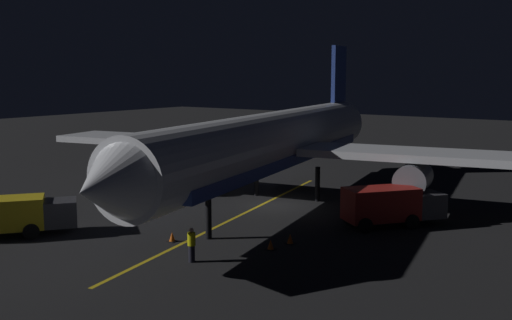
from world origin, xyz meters
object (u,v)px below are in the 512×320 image
at_px(traffic_cone_near_left, 131,218).
at_px(traffic_cone_near_right, 172,237).
at_px(baggage_truck, 13,216).
at_px(ground_crew_worker, 192,245).
at_px(traffic_cone_under_wing, 271,245).
at_px(traffic_cone_far, 290,239).
at_px(airliner, 276,143).
at_px(catering_truck, 390,206).

distance_m(traffic_cone_near_left, traffic_cone_near_right, 5.53).
height_order(baggage_truck, ground_crew_worker, baggage_truck).
height_order(traffic_cone_under_wing, traffic_cone_far, same).
height_order(airliner, traffic_cone_near_left, airliner).
relative_size(ground_crew_worker, traffic_cone_far, 3.16).
bearing_deg(catering_truck, baggage_truck, 40.90).
bearing_deg(traffic_cone_near_right, traffic_cone_under_wing, -160.53).
height_order(airliner, traffic_cone_near_right, airliner).
xyz_separation_m(airliner, baggage_truck, (7.66, 15.72, -3.19)).
distance_m(traffic_cone_near_left, traffic_cone_far, 10.95).
xyz_separation_m(baggage_truck, traffic_cone_under_wing, (-13.53, -6.26, -0.94)).
distance_m(traffic_cone_under_wing, traffic_cone_far, 1.54).
bearing_deg(traffic_cone_under_wing, catering_truck, -111.41).
distance_m(traffic_cone_near_right, traffic_cone_under_wing, 5.65).
distance_m(ground_crew_worker, traffic_cone_far, 6.00).
xyz_separation_m(ground_crew_worker, traffic_cone_near_right, (3.28, -2.09, -0.64)).
bearing_deg(traffic_cone_near_left, ground_crew_worker, 155.43).
height_order(catering_truck, traffic_cone_near_right, catering_truck).
bearing_deg(catering_truck, traffic_cone_near_left, 31.19).
height_order(airliner, ground_crew_worker, airliner).
distance_m(baggage_truck, catering_truck, 22.18).
relative_size(catering_truck, traffic_cone_under_wing, 11.15).
bearing_deg(catering_truck, traffic_cone_near_right, 49.83).
bearing_deg(catering_truck, airliner, -7.48).
bearing_deg(traffic_cone_far, traffic_cone_near_right, 31.27).
relative_size(catering_truck, traffic_cone_far, 11.15).
xyz_separation_m(baggage_truck, ground_crew_worker, (-11.48, -2.28, -0.30)).
bearing_deg(traffic_cone_near_left, baggage_truck, 64.27).
bearing_deg(baggage_truck, catering_truck, -139.10).
relative_size(baggage_truck, traffic_cone_near_right, 11.55).
xyz_separation_m(ground_crew_worker, traffic_cone_far, (-2.32, -5.50, -0.64)).
relative_size(airliner, traffic_cone_under_wing, 74.40).
xyz_separation_m(catering_truck, ground_crew_worker, (5.28, 12.24, -0.36)).
bearing_deg(baggage_truck, traffic_cone_near_right, -151.91).
bearing_deg(baggage_truck, traffic_cone_far, -150.60).
relative_size(airliner, ground_crew_worker, 23.52).
xyz_separation_m(airliner, traffic_cone_near_left, (4.69, 9.54, -4.13)).
bearing_deg(traffic_cone_far, traffic_cone_under_wing, 79.73).
bearing_deg(traffic_cone_near_right, ground_crew_worker, 147.43).
xyz_separation_m(airliner, catering_truck, (-9.11, 1.19, -3.13)).
bearing_deg(ground_crew_worker, catering_truck, -113.35).
distance_m(ground_crew_worker, traffic_cone_under_wing, 4.52).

